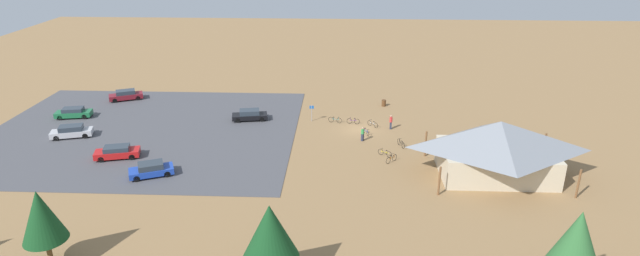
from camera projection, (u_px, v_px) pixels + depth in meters
name	position (u px, v px, depth m)	size (l,w,h in m)	color
ground	(359.00, 130.00, 63.48)	(160.00, 160.00, 0.00)	#937047
parking_lot_asphalt	(143.00, 131.00, 63.02)	(37.52, 31.39, 0.05)	#4C4C51
bike_pavilion	(498.00, 146.00, 50.78)	(13.02, 8.99, 5.84)	beige
trash_bin	(384.00, 103.00, 71.55)	(0.60, 0.60, 0.90)	brown
lot_sign	(312.00, 111.00, 65.73)	(0.56, 0.08, 2.20)	#99999E
pine_mideast	(577.00, 242.00, 32.49)	(3.62, 3.62, 7.15)	brown
pine_east	(41.00, 216.00, 36.79)	(3.16, 3.16, 6.22)	brown
pine_center	(270.00, 232.00, 34.69)	(3.94, 3.94, 6.37)	brown
bicycle_orange_yard_right	(391.00, 159.00, 54.64)	(1.27, 1.30, 0.87)	black
bicycle_black_back_row	(401.00, 143.00, 58.49)	(0.72, 1.70, 0.82)	black
bicycle_blue_near_sign	(366.00, 132.00, 61.93)	(0.76, 1.62, 0.79)	black
bicycle_yellow_edge_south	(385.00, 153.00, 56.11)	(1.45, 1.09, 0.79)	black
bicycle_teal_near_porch	(335.00, 120.00, 65.59)	(1.76, 0.59, 0.81)	black
bicycle_purple_mid_cluster	(353.00, 121.00, 65.20)	(1.67, 0.48, 0.81)	black
bicycle_silver_front_row	(373.00, 124.00, 64.31)	(1.24, 1.31, 0.79)	black
car_red_second_row	(117.00, 152.00, 55.44)	(4.94, 2.89, 1.38)	red
car_blue_back_corner	(151.00, 169.00, 51.48)	(4.69, 3.39, 1.42)	#1E42B2
car_black_inner_stall	(250.00, 115.00, 66.24)	(4.73, 2.57, 1.39)	black
car_maroon_front_row	(126.00, 95.00, 73.84)	(4.91, 3.46, 1.45)	maroon
car_silver_mid_lot	(72.00, 131.00, 60.87)	(4.94, 2.98, 1.46)	#BCBCC1
car_green_by_curb	(73.00, 113.00, 67.07)	(4.69, 2.53, 1.35)	#1E6B3D
visitor_near_lot	(391.00, 122.00, 63.35)	(0.36, 0.36, 1.82)	#2D3347
visitor_at_bikes	(363.00, 134.00, 59.90)	(0.37, 0.40, 1.70)	#2D3347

